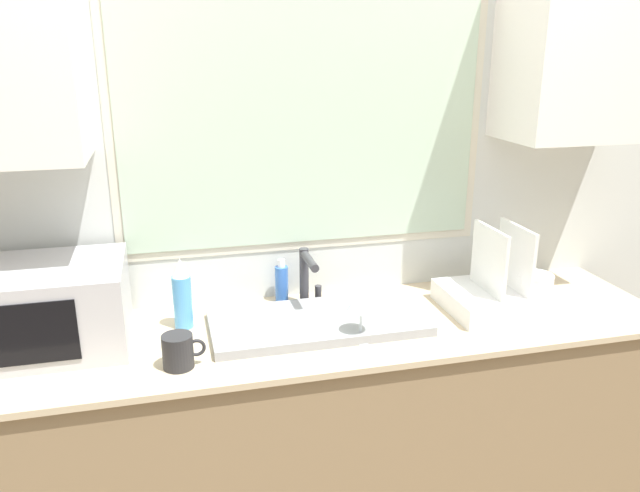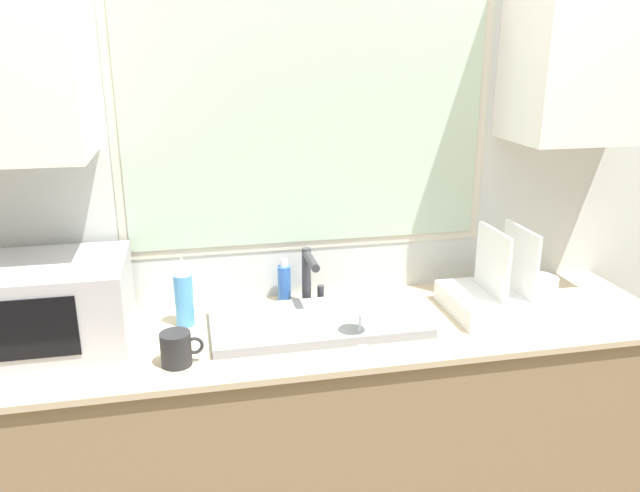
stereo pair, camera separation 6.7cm
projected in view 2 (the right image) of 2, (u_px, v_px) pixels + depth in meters
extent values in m
cube|color=#8C7251|center=(325.00, 447.00, 2.14)|extent=(2.25, 0.56, 0.87)
cube|color=#C6B28E|center=(326.00, 328.00, 2.01)|extent=(2.28, 0.59, 0.02)
cube|color=silver|center=(307.00, 182.00, 2.17)|extent=(6.00, 0.06, 2.60)
cube|color=beige|center=(308.00, 125.00, 2.08)|extent=(1.28, 0.01, 0.86)
cube|color=#B2CCB2|center=(308.00, 125.00, 2.07)|extent=(1.22, 0.01, 0.80)
cube|color=white|center=(592.00, 37.00, 2.02)|extent=(0.49, 0.32, 0.67)
cube|color=gray|center=(318.00, 322.00, 2.00)|extent=(0.68, 0.33, 0.03)
cylinder|color=#333338|center=(307.00, 276.00, 2.15)|extent=(0.03, 0.03, 0.20)
cylinder|color=#333338|center=(311.00, 260.00, 2.05)|extent=(0.03, 0.16, 0.03)
cylinder|color=#333338|center=(321.00, 294.00, 2.18)|extent=(0.02, 0.02, 0.06)
cube|color=#B2B2B7|center=(45.00, 303.00, 1.86)|extent=(0.48, 0.36, 0.25)
cube|color=black|center=(17.00, 331.00, 1.68)|extent=(0.31, 0.01, 0.18)
cube|color=white|center=(503.00, 301.00, 2.10)|extent=(0.37, 0.30, 0.07)
cube|color=white|center=(493.00, 262.00, 2.05)|extent=(0.01, 0.22, 0.22)
cube|color=white|center=(520.00, 260.00, 2.07)|extent=(0.01, 0.22, 0.22)
cylinder|color=white|center=(539.00, 286.00, 2.06)|extent=(0.12, 0.12, 0.06)
cylinder|color=#4C99D8|center=(184.00, 300.00, 1.98)|extent=(0.06, 0.06, 0.17)
cone|color=silver|center=(182.00, 266.00, 1.95)|extent=(0.05, 0.05, 0.06)
cylinder|color=blue|center=(284.00, 284.00, 2.18)|extent=(0.05, 0.05, 0.13)
cylinder|color=white|center=(284.00, 263.00, 2.15)|extent=(0.02, 0.02, 0.03)
cylinder|color=#262628|center=(176.00, 349.00, 1.74)|extent=(0.09, 0.09, 0.10)
torus|color=#262628|center=(194.00, 346.00, 1.75)|extent=(0.05, 0.01, 0.05)
cylinder|color=silver|center=(359.00, 340.00, 1.90)|extent=(0.07, 0.07, 0.00)
cylinder|color=silver|center=(360.00, 325.00, 1.88)|extent=(0.01, 0.01, 0.10)
cone|color=silver|center=(360.00, 300.00, 1.86)|extent=(0.08, 0.08, 0.07)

